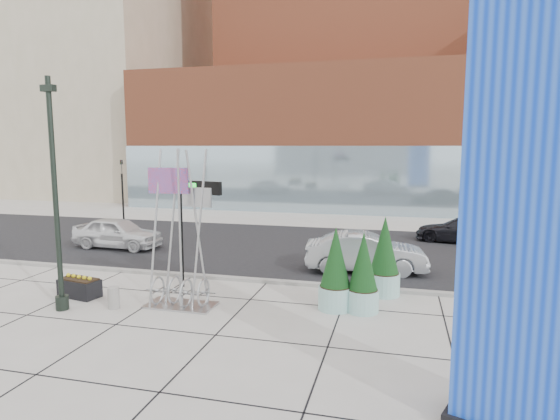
% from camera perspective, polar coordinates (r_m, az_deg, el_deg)
% --- Properties ---
extents(ground, '(160.00, 160.00, 0.00)m').
position_cam_1_polar(ground, '(14.18, -10.16, -12.89)').
color(ground, '#9E9991').
rests_on(ground, ground).
extents(street_asphalt, '(80.00, 12.00, 0.02)m').
position_cam_1_polar(street_asphalt, '(23.28, 0.09, -4.54)').
color(street_asphalt, black).
rests_on(street_asphalt, ground).
extents(curb_edge, '(80.00, 0.30, 0.12)m').
position_cam_1_polar(curb_edge, '(17.69, -4.74, -8.39)').
color(curb_edge, gray).
rests_on(curb_edge, ground).
extents(tower_podium, '(34.00, 10.00, 11.00)m').
position_cam_1_polar(tower_podium, '(39.32, 7.71, 8.48)').
color(tower_podium, '#A85031').
rests_on(tower_podium, ground).
extents(tower_glass_front, '(34.00, 0.60, 5.00)m').
position_cam_1_polar(tower_glass_front, '(34.64, 6.69, 3.63)').
color(tower_glass_front, '#8CA5B2').
rests_on(tower_glass_front, ground).
extents(building_beige_left, '(18.00, 20.00, 34.00)m').
position_cam_1_polar(building_beige_left, '(57.12, -20.90, 19.44)').
color(building_beige_left, gray).
rests_on(building_beige_left, ground).
extents(blue_pylon, '(2.80, 1.98, 8.53)m').
position_cam_1_polar(blue_pylon, '(8.64, 29.41, 1.06)').
color(blue_pylon, blue).
rests_on(blue_pylon, ground).
extents(lamp_post, '(0.45, 0.38, 6.99)m').
position_cam_1_polar(lamp_post, '(15.49, -25.57, -0.84)').
color(lamp_post, black).
rests_on(lamp_post, ground).
extents(public_art_sculpture, '(2.17, 1.09, 4.92)m').
position_cam_1_polar(public_art_sculpture, '(14.93, -12.09, -6.69)').
color(public_art_sculpture, '#A9ABAE').
rests_on(public_art_sculpture, ground).
extents(concrete_bollard, '(0.35, 0.35, 0.68)m').
position_cam_1_polar(concrete_bollard, '(15.55, -19.62, -10.04)').
color(concrete_bollard, gray).
rests_on(concrete_bollard, ground).
extents(overhead_street_sign, '(1.78, 0.59, 3.81)m').
position_cam_1_polar(overhead_street_sign, '(16.38, -9.99, 1.68)').
color(overhead_street_sign, black).
rests_on(overhead_street_sign, ground).
extents(round_planter_east, '(0.98, 0.98, 2.45)m').
position_cam_1_polar(round_planter_east, '(14.39, 10.09, -7.72)').
color(round_planter_east, '#92C5BD').
rests_on(round_planter_east, ground).
extents(round_planter_mid, '(1.08, 1.08, 2.69)m').
position_cam_1_polar(round_planter_mid, '(16.08, 12.60, -5.73)').
color(round_planter_mid, '#92C5BD').
rests_on(round_planter_mid, ground).
extents(round_planter_west, '(1.03, 1.03, 2.57)m').
position_cam_1_polar(round_planter_west, '(14.46, 6.77, -7.35)').
color(round_planter_west, '#92C5BD').
rests_on(round_planter_west, ground).
extents(box_planter_north, '(1.47, 0.93, 0.75)m').
position_cam_1_polar(box_planter_north, '(17.11, -23.25, -8.58)').
color(box_planter_north, black).
rests_on(box_planter_north, ground).
extents(car_white_west, '(4.49, 1.96, 1.51)m').
position_cam_1_polar(car_white_west, '(24.29, -19.19, -2.67)').
color(car_white_west, silver).
rests_on(car_white_west, ground).
extents(car_silver_mid, '(4.89, 2.20, 1.56)m').
position_cam_1_polar(car_silver_mid, '(18.93, 10.40, -5.16)').
color(car_silver_mid, '#9EA1A5').
rests_on(car_silver_mid, ground).
extents(car_dark_east, '(4.76, 2.77, 1.29)m').
position_cam_1_polar(car_dark_east, '(26.00, 21.17, -2.33)').
color(car_dark_east, black).
rests_on(car_dark_east, ground).
extents(traffic_signal, '(0.15, 0.18, 4.10)m').
position_cam_1_polar(traffic_signal, '(32.37, -18.67, 2.63)').
color(traffic_signal, black).
rests_on(traffic_signal, ground).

